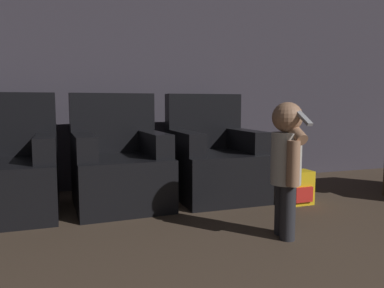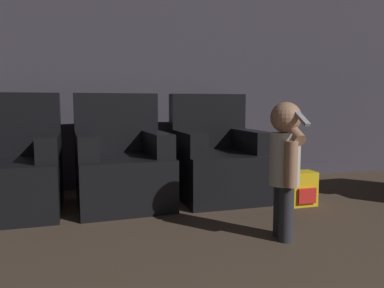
{
  "view_description": "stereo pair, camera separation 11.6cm",
  "coord_description": "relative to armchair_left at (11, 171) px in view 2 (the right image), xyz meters",
  "views": [
    {
      "loc": [
        -0.79,
        0.52,
        0.89
      ],
      "look_at": [
        0.13,
        3.17,
        0.59
      ],
      "focal_mm": 35.0,
      "sensor_mm": 36.0,
      "label": 1
    },
    {
      "loc": [
        -0.68,
        0.48,
        0.89
      ],
      "look_at": [
        0.13,
        3.17,
        0.59
      ],
      "focal_mm": 35.0,
      "sensor_mm": 36.0,
      "label": 2
    }
  ],
  "objects": [
    {
      "name": "toy_backpack",
      "position": [
        2.39,
        -0.51,
        -0.19
      ],
      "size": [
        0.24,
        0.19,
        0.3
      ],
      "color": "yellow",
      "rests_on": "ground_plane"
    },
    {
      "name": "person_toddler",
      "position": [
        1.82,
        -1.19,
        0.19
      ],
      "size": [
        0.2,
        0.35,
        0.9
      ],
      "rotation": [
        0.0,
        0.0,
        -1.8
      ],
      "color": "#28282D",
      "rests_on": "ground_plane"
    },
    {
      "name": "armchair_middle",
      "position": [
        0.9,
        -0.0,
        0.0
      ],
      "size": [
        0.8,
        0.87,
        0.98
      ],
      "rotation": [
        0.0,
        0.0,
        0.04
      ],
      "color": "black",
      "rests_on": "ground_plane"
    },
    {
      "name": "wall_back",
      "position": [
        1.23,
        0.71,
        0.96
      ],
      "size": [
        8.4,
        0.05,
        2.6
      ],
      "color": "#3D3842",
      "rests_on": "ground_plane"
    },
    {
      "name": "armchair_left",
      "position": [
        0.0,
        0.0,
        0.0
      ],
      "size": [
        0.77,
        0.84,
        0.98
      ],
      "rotation": [
        0.0,
        0.0,
        0.0
      ],
      "color": "black",
      "rests_on": "ground_plane"
    },
    {
      "name": "armchair_right",
      "position": [
        1.8,
        0.0,
        0.0
      ],
      "size": [
        0.77,
        0.84,
        0.98
      ],
      "rotation": [
        0.0,
        0.0,
        0.0
      ],
      "color": "black",
      "rests_on": "ground_plane"
    }
  ]
}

